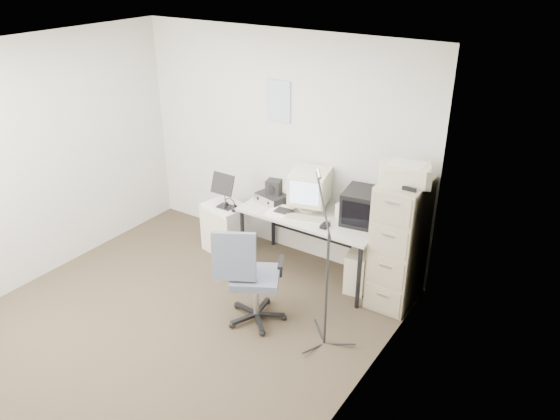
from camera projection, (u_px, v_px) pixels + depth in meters
The scene contains 23 objects.
floor at pixel (178, 322), 5.22m from camera, with size 3.60×3.60×0.01m, color #41382A.
ceiling at pixel (150, 54), 4.12m from camera, with size 3.60×3.60×0.01m, color white.
wall_back at pixel (281, 145), 6.02m from camera, with size 3.60×0.02×2.50m, color silver.
wall_left at pixel (36, 162), 5.55m from camera, with size 0.02×3.60×2.50m, color silver.
wall_right at pixel (356, 265), 3.78m from camera, with size 0.02×3.60×2.50m, color silver.
wall_calendar at pixel (278, 101), 5.80m from camera, with size 0.30×0.02×0.44m, color white.
filing_cabinet at pixel (399, 243), 5.26m from camera, with size 0.40×0.60×1.30m, color tan.
printer at pixel (405, 174), 4.90m from camera, with size 0.45×0.31×0.17m, color silver.
desk at pixel (312, 244), 5.83m from camera, with size 1.50×0.70×0.73m, color silver.
crt_monitor at pixel (310, 190), 5.69m from camera, with size 0.38×0.40×0.42m, color silver.
crt_tv at pixel (363, 207), 5.42m from camera, with size 0.37×0.40×0.34m, color black.
desk_speaker at pixel (341, 211), 5.53m from camera, with size 0.09×0.09×0.17m, color beige.
keyboard at pixel (306, 220), 5.51m from camera, with size 0.46×0.16×0.03m, color silver.
mouse at pixel (325, 226), 5.38m from camera, with size 0.07×0.11×0.03m, color black.
radio_receiver at pixel (272, 198), 5.91m from camera, with size 0.32×0.23×0.09m, color black.
radio_speaker at pixel (274, 187), 5.87m from camera, with size 0.15×0.14×0.15m, color black.
papers at pixel (280, 211), 5.70m from camera, with size 0.21×0.29×0.02m, color white.
pc_tower at pixel (360, 267), 5.69m from camera, with size 0.21×0.46×0.43m, color silver.
office_chair at pixel (256, 276), 5.04m from camera, with size 0.57×0.57×0.98m, color #4D5660.
side_cart at pixel (226, 228), 6.31m from camera, with size 0.47×0.38×0.58m, color silver.
music_stand at pixel (225, 190), 6.05m from camera, with size 0.29×0.15×0.42m, color black.
headphones at pixel (230, 206), 6.05m from camera, with size 0.16×0.16×0.03m, color black.
mic_stand at pixel (327, 274), 4.62m from camera, with size 0.02×0.02×1.47m, color black.
Camera 1 is at (3.13, -2.99, 3.25)m, focal length 35.00 mm.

